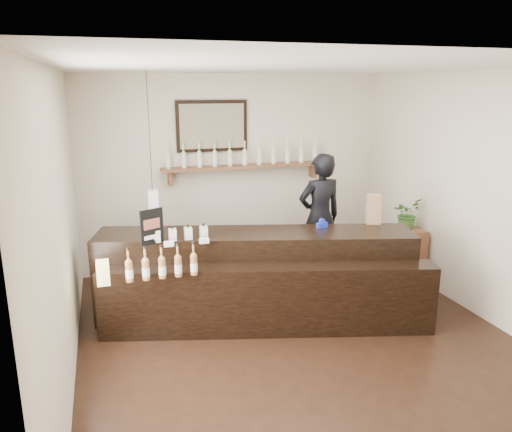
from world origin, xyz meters
name	(u,v)px	position (x,y,z in m)	size (l,w,h in m)	color
ground	(297,338)	(0.00, 0.00, 0.00)	(5.00, 5.00, 0.00)	black
room_shell	(300,182)	(0.00, 0.00, 1.70)	(5.00, 5.00, 5.00)	beige
back_wall_decor	(227,149)	(-0.15, 2.37, 1.76)	(2.66, 0.96, 1.69)	brown
counter	(258,280)	(-0.26, 0.57, 0.47)	(3.66, 1.87, 1.18)	black
promo_sign	(152,227)	(-1.42, 0.60, 1.20)	(0.25, 0.14, 0.38)	black
paper_bag	(374,209)	(1.22, 0.63, 1.19)	(0.19, 0.17, 0.36)	#A3774F
tape_dispenser	(322,224)	(0.56, 0.65, 1.05)	(0.14, 0.08, 0.11)	#182CAE
side_cabinet	(404,255)	(2.00, 1.09, 0.38)	(0.39, 0.53, 0.76)	brown
potted_plant	(407,213)	(2.00, 1.09, 0.97)	(0.38, 0.33, 0.42)	#386327
shopkeeper	(320,209)	(0.93, 1.55, 1.00)	(0.73, 0.48, 1.99)	black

